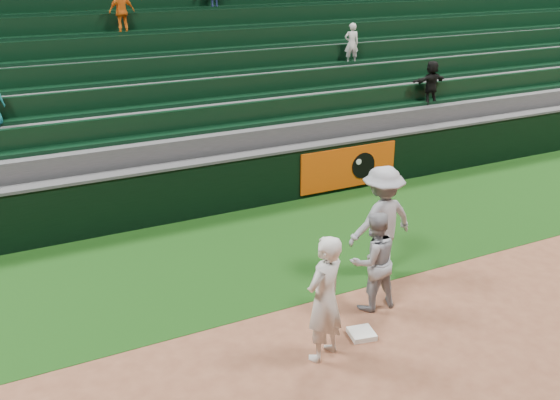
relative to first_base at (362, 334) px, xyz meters
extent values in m
plane|color=brown|center=(0.12, 0.30, -0.04)|extent=(70.00, 70.00, 0.00)
cube|color=black|center=(0.12, 3.30, -0.04)|extent=(36.00, 4.20, 0.01)
cube|color=white|center=(0.00, 0.00, 0.00)|extent=(0.43, 0.43, 0.08)
imported|color=silver|center=(-0.77, -0.16, 0.90)|extent=(0.81, 0.69, 1.89)
imported|color=#92949C|center=(0.60, 0.65, 0.79)|extent=(0.83, 0.66, 1.66)
imported|color=#9FA1AC|center=(1.42, 1.60, 0.96)|extent=(1.33, 0.82, 1.99)
cube|color=black|center=(0.12, 5.50, 0.56)|extent=(36.00, 0.35, 1.20)
cube|color=#D84C0A|center=(3.12, 5.31, 0.56)|extent=(2.60, 0.05, 1.00)
cylinder|color=black|center=(3.52, 5.28, 0.56)|extent=(0.64, 0.02, 0.64)
cylinder|color=white|center=(3.37, 5.26, 0.68)|extent=(0.14, 0.02, 0.14)
cube|color=#424244|center=(0.12, 5.50, 1.18)|extent=(36.00, 0.40, 0.06)
cube|color=#3B3B3D|center=(0.12, 6.22, 0.78)|extent=(36.00, 0.85, 1.65)
cube|color=black|center=(0.12, 6.48, 1.86)|extent=(36.00, 0.14, 0.50)
cube|color=black|center=(0.12, 6.31, 1.65)|extent=(36.00, 0.45, 0.08)
cube|color=#3B3B3D|center=(0.12, 7.07, 1.01)|extent=(36.00, 0.85, 2.10)
cube|color=black|center=(0.12, 7.33, 2.31)|extent=(36.00, 0.14, 0.50)
cube|color=black|center=(0.12, 7.16, 2.10)|extent=(36.00, 0.45, 0.08)
cube|color=#3B3B3D|center=(0.12, 7.92, 1.23)|extent=(36.00, 0.85, 2.55)
cube|color=black|center=(0.12, 8.18, 2.76)|extent=(36.00, 0.14, 0.50)
cube|color=black|center=(0.12, 8.01, 2.55)|extent=(36.00, 0.45, 0.08)
cube|color=#3B3B3D|center=(0.12, 8.77, 1.46)|extent=(36.00, 0.85, 3.00)
cube|color=black|center=(0.12, 9.03, 3.21)|extent=(36.00, 0.14, 0.50)
cube|color=black|center=(0.12, 8.86, 3.00)|extent=(36.00, 0.45, 0.08)
cube|color=#3B3B3D|center=(0.12, 9.62, 1.68)|extent=(36.00, 0.85, 3.45)
cube|color=black|center=(0.12, 9.88, 3.66)|extent=(36.00, 0.14, 0.50)
cube|color=black|center=(0.12, 9.71, 3.45)|extent=(36.00, 0.45, 0.08)
cube|color=#3B3B3D|center=(0.12, 10.47, 1.91)|extent=(36.00, 0.85, 3.90)
cube|color=black|center=(0.12, 10.73, 4.11)|extent=(36.00, 0.14, 0.50)
cube|color=black|center=(0.12, 10.56, 3.90)|extent=(36.00, 0.45, 0.08)
cube|color=#3B3B3D|center=(0.12, 11.32, 2.13)|extent=(36.00, 0.85, 4.35)
imported|color=orange|center=(-0.98, 9.58, 3.98)|extent=(0.71, 0.40, 1.14)
imported|color=black|center=(6.14, 6.18, 2.18)|extent=(1.07, 0.39, 1.14)
imported|color=silver|center=(4.72, 7.88, 3.05)|extent=(0.45, 0.35, 1.09)
camera|label=1|loc=(-4.67, -6.58, 5.36)|focal=40.00mm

